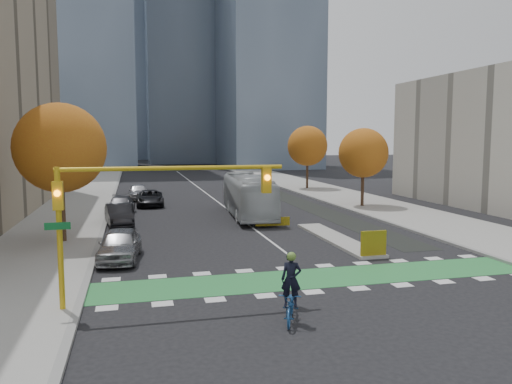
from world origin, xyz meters
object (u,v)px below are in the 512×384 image
parked_car_d (150,198)px  parked_car_e (138,192)px  traffic_signal_west (134,198)px  parked_car_b (119,215)px  tree_west (60,148)px  cyclist (291,299)px  parked_car_a (120,245)px  bus (248,195)px  parked_car_c (120,206)px  tree_east_near (363,153)px  hazard_board (373,243)px  tree_east_far (308,146)px

parked_car_d → parked_car_e: (-0.98, 5.00, 0.09)m
traffic_signal_west → parked_car_b: traffic_signal_west is taller
tree_west → cyclist: bearing=-59.2°
tree_west → parked_car_a: tree_west is taller
bus → parked_car_c: 10.37m
parked_car_b → parked_car_e: size_ratio=0.97×
tree_east_near → parked_car_a: size_ratio=1.49×
tree_west → cyclist: (9.13, -15.28, -4.81)m
parked_car_e → parked_car_a: bearing=-94.4°
cyclist → parked_car_a: bearing=141.5°
parked_car_b → parked_car_c: parked_car_b is taller
parked_car_a → bus: bearing=59.0°
tree_west → parked_car_b: (3.00, 5.44, -4.86)m
hazard_board → tree_east_far: (8.50, 33.80, 4.44)m
tree_east_near → parked_car_d: size_ratio=1.37×
tree_west → parked_car_c: bearing=74.0°
bus → parked_car_d: (-7.41, 7.91, -0.92)m
traffic_signal_west → parked_car_e: traffic_signal_west is taller
tree_east_far → cyclist: bearing=-110.4°
hazard_board → bus: bearing=101.4°
traffic_signal_west → cyclist: bearing=-28.7°
bus → parked_car_d: bus is taller
tree_west → traffic_signal_west: size_ratio=0.96×
tree_east_near → hazard_board: bearing=-114.2°
parked_car_c → parked_car_b: bearing=-85.9°
bus → hazard_board: bearing=-74.2°
tree_east_near → tree_east_far: tree_east_far is taller
tree_west → tree_east_far: 35.73m
parked_car_a → parked_car_c: 15.52m
parked_car_b → traffic_signal_west: bearing=-94.3°
cyclist → parked_car_e: cyclist is taller
hazard_board → parked_car_a: parked_car_a is taller
tree_east_far → parked_car_b: size_ratio=1.66×
parked_car_c → parked_car_d: (2.50, 5.00, -0.02)m
parked_car_d → tree_east_near: bearing=-15.2°
bus → parked_car_b: 10.17m
cyclist → parked_car_b: (-6.13, 20.72, -0.04)m
parked_car_c → traffic_signal_west: bearing=-83.2°
parked_car_e → parked_car_d: bearing=-80.6°
parked_car_d → parked_car_b: bearing=-102.8°
parked_car_d → parked_car_c: bearing=-115.4°
hazard_board → parked_car_e: bearing=112.1°
hazard_board → traffic_signal_west: 13.23m
bus → traffic_signal_west: bearing=-109.4°
parked_car_d → parked_car_e: size_ratio=1.09×
traffic_signal_west → parked_car_a: 8.14m
hazard_board → parked_car_b: size_ratio=0.30×
parked_car_d → bus: bearing=-45.7°
traffic_signal_west → parked_car_a: (-0.76, 7.44, -3.23)m
tree_east_near → cyclist: 29.61m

